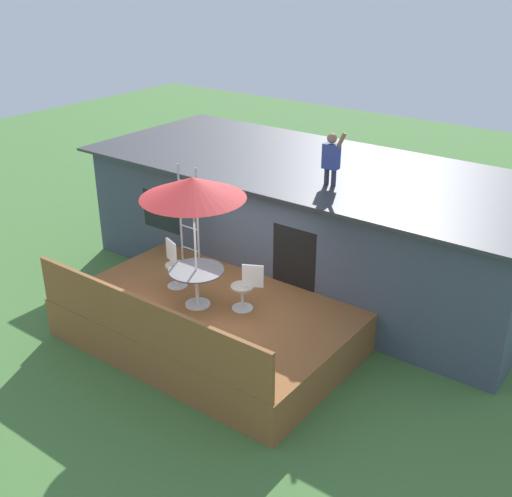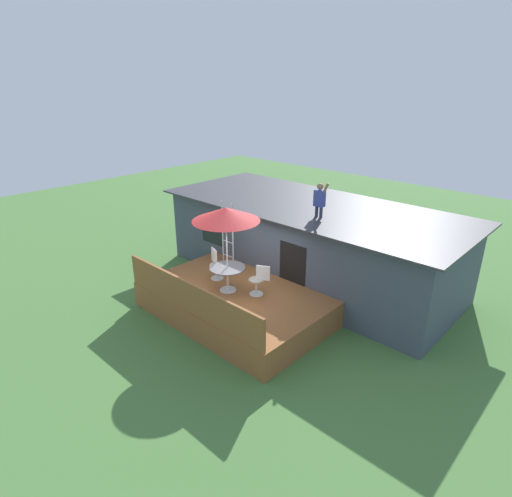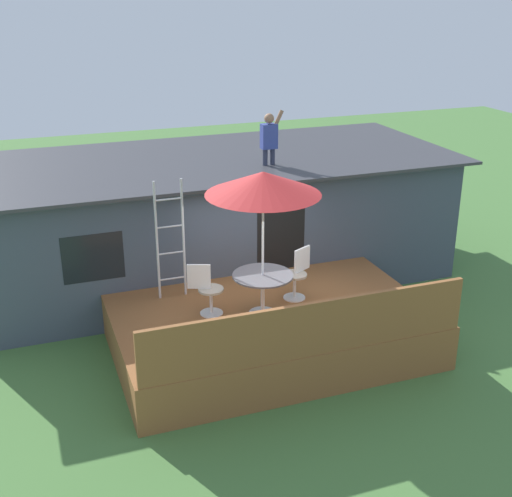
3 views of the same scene
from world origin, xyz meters
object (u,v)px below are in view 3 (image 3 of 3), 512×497
patio_table (263,283)px  step_ladder (170,240)px  patio_chair_left (207,290)px  patio_chair_right (297,274)px  patio_umbrella (263,183)px  person_figure (269,135)px

patio_table → step_ladder: step_ladder is taller
patio_chair_left → patio_chair_right: size_ratio=1.00×
step_ladder → patio_chair_right: step_ladder is taller
patio_umbrella → patio_chair_left: (-0.89, 0.34, -1.89)m
patio_chair_left → patio_chair_right: bearing=24.0°
person_figure → step_ladder: bearing=-148.3°
step_ladder → patio_chair_right: (2.12, -0.81, -0.64)m
patio_umbrella → patio_chair_right: (0.83, 0.43, -1.89)m
patio_chair_left → person_figure: bearing=70.5°
step_ladder → patio_chair_right: 2.36m
patio_table → patio_chair_right: (0.83, 0.43, -0.13)m
patio_chair_right → step_ladder: bearing=-48.4°
patio_table → step_ladder: 1.86m
patio_umbrella → patio_chair_left: 2.12m
step_ladder → patio_chair_right: size_ratio=2.39×
patio_umbrella → step_ladder: patio_umbrella is taller
step_ladder → person_figure: bearing=31.7°
patio_chair_left → step_ladder: bearing=134.8°
person_figure → patio_chair_left: (-2.07, -2.42, -2.03)m
patio_table → patio_chair_left: patio_chair_left is taller
person_figure → patio_chair_left: person_figure is taller
patio_umbrella → person_figure: size_ratio=2.29×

